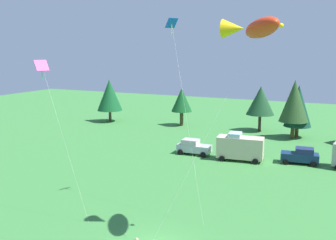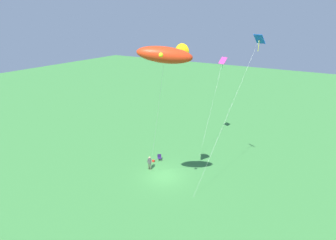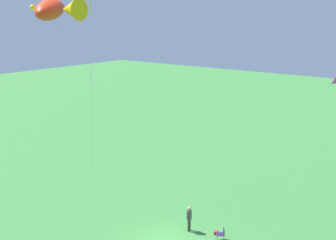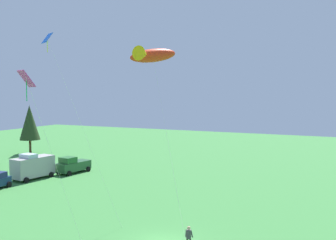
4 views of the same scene
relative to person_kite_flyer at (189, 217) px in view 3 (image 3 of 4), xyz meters
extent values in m
cylinder|color=#3C3F2D|center=(-0.03, 0.10, -0.60)|extent=(0.14, 0.14, 0.85)
cylinder|color=#3C3F2D|center=(0.03, -0.11, -0.60)|extent=(0.14, 0.14, 0.85)
cylinder|color=#444344|center=(0.00, 0.00, 0.14)|extent=(0.42, 0.42, 0.62)
sphere|color=tan|center=(0.00, 0.00, 0.60)|extent=(0.24, 0.24, 0.24)
cylinder|color=#444344|center=(0.00, 0.21, 0.17)|extent=(0.12, 0.14, 0.55)
cylinder|color=#444344|center=(0.11, -0.18, 0.17)|extent=(0.15, 0.24, 0.56)
cube|color=#291A4E|center=(-2.36, -0.16, -0.60)|extent=(0.67, 0.67, 0.04)
cube|color=#291A4E|center=(-2.53, -0.29, -0.40)|extent=(0.32, 0.40, 0.40)
cylinder|color=#A5A8AD|center=(-2.32, 0.13, -0.81)|extent=(0.03, 0.03, 0.42)
cylinder|color=#A5A8AD|center=(-2.06, -0.20, -0.81)|extent=(0.03, 0.03, 0.42)
cylinder|color=#A5A8AD|center=(-2.65, -0.12, -0.81)|extent=(0.03, 0.03, 0.42)
cylinder|color=#A5A8AD|center=(-2.39, -0.45, -0.81)|extent=(0.03, 0.03, 0.42)
cube|color=red|center=(-1.73, -0.69, -0.91)|extent=(0.27, 0.35, 0.22)
ellipsoid|color=red|center=(5.85, 5.89, 13.43)|extent=(3.58, 4.19, 1.65)
cone|color=yellow|center=(4.02, 5.89, 13.43)|extent=(1.42, 1.24, 1.24)
sphere|color=yellow|center=(6.97, 6.27, 13.56)|extent=(0.30, 0.30, 0.30)
cylinder|color=silver|center=(3.03, 3.07, 6.20)|extent=(5.66, 5.67, 14.45)
cylinder|color=#4C3823|center=(0.21, 0.24, -1.02)|extent=(0.04, 0.04, 0.01)
cylinder|color=silver|center=(-8.53, 3.92, 4.93)|extent=(4.42, 0.64, 11.89)
cylinder|color=#EBEF0E|center=(-2.44, 10.41, 13.63)|extent=(0.04, 0.04, 0.96)
cylinder|color=silver|center=(-0.26, 8.59, 6.60)|extent=(4.37, 3.66, 15.23)
camera|label=1|loc=(11.27, -19.43, 12.14)|focal=42.00mm
camera|label=2|loc=(22.01, 16.08, 15.78)|focal=28.00mm
camera|label=3|loc=(-16.65, 23.55, 13.39)|focal=50.00mm
camera|label=4|loc=(-25.21, -10.32, 10.23)|focal=42.00mm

